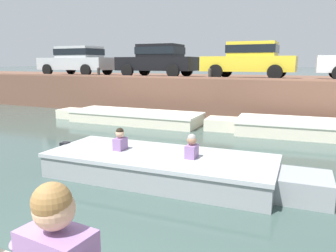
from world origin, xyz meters
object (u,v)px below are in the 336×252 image
at_px(car_left_inner_black, 159,59).
at_px(mooring_bollard_mid, 210,73).
at_px(car_centre_yellow, 250,59).
at_px(car_leftmost_silver, 78,60).
at_px(boat_moored_west_cream, 130,117).
at_px(motorboat_passing, 169,167).
at_px(mooring_bollard_west, 99,72).
at_px(boat_moored_central_cream, 318,129).

relative_size(car_left_inner_black, mooring_bollard_mid, 8.70).
relative_size(car_left_inner_black, car_centre_yellow, 0.99).
distance_m(car_leftmost_silver, car_centre_yellow, 9.33).
height_order(boat_moored_west_cream, car_left_inner_black, car_left_inner_black).
height_order(motorboat_passing, car_left_inner_black, car_left_inner_black).
bearing_deg(mooring_bollard_west, motorboat_passing, -46.03).
bearing_deg(boat_moored_west_cream, car_centre_yellow, 39.49).
distance_m(motorboat_passing, mooring_bollard_mid, 7.89).
bearing_deg(motorboat_passing, mooring_bollard_west, 133.97).
height_order(boat_moored_west_cream, boat_moored_central_cream, boat_moored_central_cream).
xyz_separation_m(car_leftmost_silver, mooring_bollard_west, (2.18, -1.14, -0.61)).
distance_m(boat_moored_central_cream, mooring_bollard_west, 10.32).
bearing_deg(motorboat_passing, boat_moored_west_cream, 128.03).
relative_size(mooring_bollard_west, mooring_bollard_mid, 1.00).
relative_size(motorboat_passing, mooring_bollard_mid, 12.96).
bearing_deg(boat_moored_central_cream, car_left_inner_black, 157.81).
bearing_deg(car_leftmost_silver, boat_moored_west_cream, -32.34).
height_order(boat_moored_west_cream, mooring_bollard_west, mooring_bollard_west).
distance_m(car_leftmost_silver, car_left_inner_black, 4.93).
bearing_deg(car_left_inner_black, mooring_bollard_west, -157.34).
bearing_deg(mooring_bollard_west, car_leftmost_silver, 152.27).
relative_size(motorboat_passing, car_leftmost_silver, 1.35).
xyz_separation_m(car_leftmost_silver, car_centre_yellow, (9.33, 0.00, -0.00)).
xyz_separation_m(motorboat_passing, mooring_bollard_mid, (-1.57, 7.55, 1.68)).
height_order(car_leftmost_silver, car_left_inner_black, same).
bearing_deg(motorboat_passing, car_leftmost_silver, 137.42).
relative_size(motorboat_passing, car_centre_yellow, 1.47).
distance_m(motorboat_passing, mooring_bollard_west, 10.63).
distance_m(boat_moored_central_cream, car_leftmost_silver, 12.76).
xyz_separation_m(boat_moored_central_cream, mooring_bollard_west, (-10.02, 1.82, 1.70)).
bearing_deg(mooring_bollard_mid, car_centre_yellow, 38.78).
distance_m(car_centre_yellow, mooring_bollard_west, 7.26).
height_order(car_left_inner_black, car_centre_yellow, same).
bearing_deg(car_centre_yellow, car_left_inner_black, 179.99).
xyz_separation_m(boat_moored_west_cream, motorboat_passing, (4.19, -5.36, 0.03)).
relative_size(boat_moored_west_cream, mooring_bollard_west, 14.27).
bearing_deg(boat_moored_west_cream, car_leftmost_silver, 147.66).
distance_m(car_left_inner_black, car_centre_yellow, 4.40).
bearing_deg(car_leftmost_silver, mooring_bollard_west, -27.73).
xyz_separation_m(motorboat_passing, mooring_bollard_west, (-7.29, 7.55, 1.68)).
bearing_deg(car_left_inner_black, boat_moored_west_cream, -84.06).
bearing_deg(car_centre_yellow, mooring_bollard_mid, -141.22).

